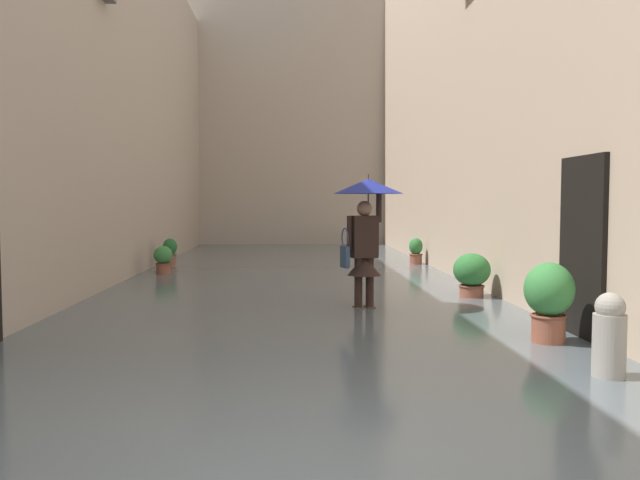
{
  "coord_description": "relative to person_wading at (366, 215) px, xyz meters",
  "views": [
    {
      "loc": [
        0.03,
        3.43,
        1.67
      ],
      "look_at": [
        -0.42,
        -6.71,
        1.06
      ],
      "focal_mm": 36.06,
      "sensor_mm": 36.0,
      "label": 1
    }
  ],
  "objects": [
    {
      "name": "person_wading",
      "position": [
        0.0,
        0.0,
        0.0
      ],
      "size": [
        1.04,
        1.04,
        2.07
      ],
      "color": "#4C4233",
      "rests_on": "ground_plane"
    },
    {
      "name": "potted_plant_near_left",
      "position": [
        -1.89,
        -1.02,
        -1.0
      ],
      "size": [
        0.61,
        0.61,
        0.81
      ],
      "color": "brown",
      "rests_on": "ground_plane"
    },
    {
      "name": "potted_plant_mid_left",
      "position": [
        -1.78,
        2.44,
        -0.89
      ],
      "size": [
        0.55,
        0.55,
        0.99
      ],
      "color": "brown",
      "rests_on": "ground_plane"
    },
    {
      "name": "building_facade_left",
      "position": [
        -3.2,
        -4.06,
        3.68
      ],
      "size": [
        2.04,
        24.2,
        10.29
      ],
      "color": "tan",
      "rests_on": "ground_plane"
    },
    {
      "name": "building_facade_far",
      "position": [
        1.07,
        -15.07,
        3.37
      ],
      "size": [
        10.36,
        1.8,
        9.66
      ],
      "primitive_type": "cube",
      "color": "#A89989",
      "rests_on": "ground_plane"
    },
    {
      "name": "ground_plane",
      "position": [
        1.07,
        -4.06,
        -1.46
      ],
      "size": [
        60.0,
        60.0,
        0.0
      ],
      "primitive_type": "plane",
      "color": "gray"
    },
    {
      "name": "potted_plant_near_right",
      "position": [
        4.02,
        -6.01,
        -1.05
      ],
      "size": [
        0.34,
        0.34,
        0.78
      ],
      "color": "brown",
      "rests_on": "ground_plane"
    },
    {
      "name": "potted_plant_far_left",
      "position": [
        -2.02,
        -6.54,
        -1.07
      ],
      "size": [
        0.34,
        0.34,
        0.75
      ],
      "color": "brown",
      "rests_on": "ground_plane"
    },
    {
      "name": "potted_plant_mid_right",
      "position": [
        3.92,
        -4.67,
        -1.08
      ],
      "size": [
        0.41,
        0.41,
        0.69
      ],
      "color": "brown",
      "rests_on": "ground_plane"
    },
    {
      "name": "mooring_bollard",
      "position": [
        -1.76,
        3.87,
        -1.04
      ],
      "size": [
        0.29,
        0.29,
        0.85
      ],
      "color": "gray",
      "rests_on": "ground_plane"
    },
    {
      "name": "flood_water",
      "position": [
        1.07,
        -4.06,
        -1.42
      ],
      "size": [
        7.56,
        26.2,
        0.08
      ],
      "primitive_type": "cube",
      "color": "#515B60",
      "rests_on": "ground_plane"
    },
    {
      "name": "building_facade_right",
      "position": [
        5.35,
        -4.06,
        2.6
      ],
      "size": [
        2.04,
        24.2,
        8.13
      ],
      "color": "#A89989",
      "rests_on": "ground_plane"
    }
  ]
}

